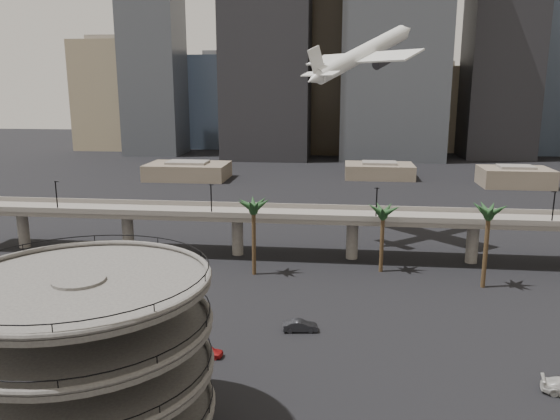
# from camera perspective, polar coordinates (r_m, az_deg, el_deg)

# --- Properties ---
(parking_ramp) EXTENTS (22.20, 22.20, 17.35)m
(parking_ramp) POSITION_cam_1_polar(r_m,az_deg,el_deg) (51.40, -19.73, -13.53)
(parking_ramp) COLOR #494644
(parking_ramp) RESTS_ON ground
(overpass) EXTENTS (130.00, 9.30, 14.70)m
(overpass) POSITION_cam_1_polar(r_m,az_deg,el_deg) (103.37, 1.50, -0.97)
(overpass) COLOR #69635E
(overpass) RESTS_ON ground
(palm_trees) EXTENTS (42.40, 10.40, 14.00)m
(palm_trees) POSITION_cam_1_polar(r_m,az_deg,el_deg) (92.15, 9.66, -0.25)
(palm_trees) COLOR #4C3A20
(palm_trees) RESTS_ON ground
(low_buildings) EXTENTS (135.00, 27.50, 6.80)m
(low_buildings) POSITION_cam_1_polar(r_m,az_deg,el_deg) (189.57, 5.89, 3.93)
(low_buildings) COLOR brown
(low_buildings) RESTS_ON ground
(skyline) EXTENTS (269.00, 86.00, 120.59)m
(skyline) POSITION_cam_1_polar(r_m,az_deg,el_deg) (262.46, 8.18, 15.35)
(skyline) COLOR gray
(skyline) RESTS_ON ground
(airborne_jet) EXTENTS (23.93, 23.77, 14.21)m
(airborne_jet) POSITION_cam_1_polar(r_m,az_deg,el_deg) (114.54, 8.60, 15.78)
(airborne_jet) COLOR silver
(airborne_jet) RESTS_ON ground
(car_a) EXTENTS (4.16, 1.96, 1.37)m
(car_a) POSITION_cam_1_polar(r_m,az_deg,el_deg) (68.71, -7.68, -14.41)
(car_a) COLOR #A41718
(car_a) RESTS_ON ground
(car_b) EXTENTS (4.87, 2.26, 1.54)m
(car_b) POSITION_cam_1_polar(r_m,az_deg,el_deg) (74.38, 2.13, -12.01)
(car_b) COLOR black
(car_b) RESTS_ON ground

